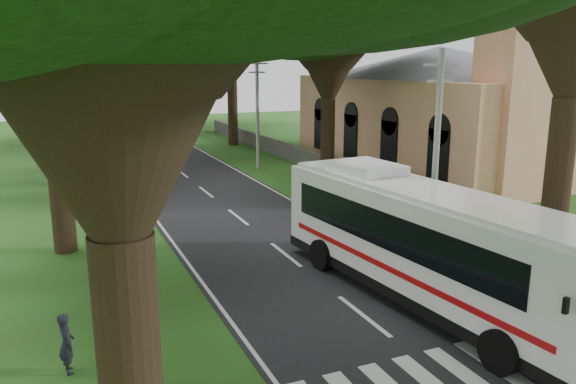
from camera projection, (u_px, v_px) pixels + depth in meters
ground at (401, 346)px, 15.16m from camera, size 140.00×140.00×0.00m
road at (186, 177)px, 37.52m from camera, size 8.00×120.00×0.04m
crosswalk at (450, 384)px, 13.37m from camera, size 8.00×3.00×0.01m
property_wall at (314, 161)px, 39.96m from camera, size 0.35×50.00×1.20m
church at (441, 99)px, 40.20m from camera, size 14.00×24.00×11.60m
pole_near at (436, 150)px, 21.70m from camera, size 1.60×0.24×8.00m
pole_mid at (257, 110)px, 39.59m from camera, size 1.60×0.24×8.00m
pole_far at (190, 95)px, 57.49m from camera, size 1.60×0.24×8.00m
tree_l_far at (34, 17)px, 52.22m from camera, size 15.52×15.52×14.94m
tree_r_mida at (330, 11)px, 33.76m from camera, size 12.91×12.91×13.38m
tree_r_midb at (231, 13)px, 49.39m from camera, size 16.34×16.34×15.28m
tree_r_far at (192, 31)px, 66.04m from camera, size 15.17×15.17×14.34m
coach_bus at (424, 242)px, 17.63m from camera, size 3.90×12.76×3.70m
distant_car_a at (120, 146)px, 46.63m from camera, size 1.69×3.86×1.30m
distant_car_b at (122, 126)px, 60.27m from camera, size 2.53×4.51×1.41m
distant_car_c at (146, 119)px, 68.91m from camera, size 2.11×4.63×1.31m
pedestrian at (67, 343)px, 13.74m from camera, size 0.46×0.62×1.56m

